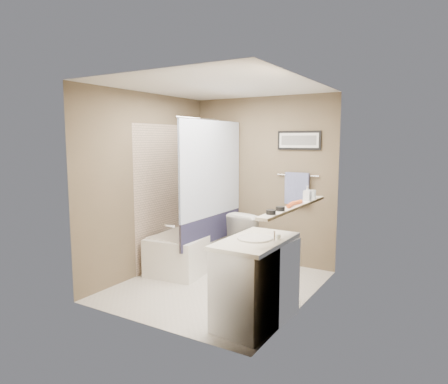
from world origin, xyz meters
The scene contains 34 objects.
ground centered at (0.00, 0.00, 0.00)m, with size 2.50×2.50×0.00m, color silver.
ceiling centered at (0.00, 0.00, 2.38)m, with size 2.20×2.50×0.04m, color white.
wall_back centered at (0.00, 1.23, 1.20)m, with size 2.20×0.04×2.40m, color brown.
wall_front centered at (0.00, -1.23, 1.20)m, with size 2.20×0.04×2.40m, color brown.
wall_left centered at (-1.08, 0.00, 1.20)m, with size 0.04×2.50×2.40m, color brown.
wall_right centered at (1.08, 0.00, 1.20)m, with size 0.04×2.50×2.40m, color brown.
tile_surround centered at (-1.09, 0.50, 1.00)m, with size 0.02×1.55×2.00m, color #C0A791.
curtain_rod centered at (-0.40, 0.50, 2.05)m, with size 0.02×0.02×1.55m, color silver.
curtain_upper centered at (-0.40, 0.50, 1.40)m, with size 0.03×1.45×1.28m, color white.
curtain_lower centered at (-0.40, 0.50, 0.58)m, with size 0.03×1.45×0.36m, color #252444.
mirror centered at (1.09, -0.15, 1.62)m, with size 0.02×1.60×1.00m, color silver.
shelf centered at (1.04, -0.15, 1.10)m, with size 0.12×1.60×0.03m, color silver.
towel_bar centered at (0.55, 1.22, 1.30)m, with size 0.02×0.02×0.60m, color silver.
towel centered at (0.55, 1.20, 1.12)m, with size 0.34×0.05×0.44m, color #97A4DD.
art_frame centered at (0.55, 1.23, 1.78)m, with size 0.62×0.03×0.26m, color black.
art_mat centered at (0.55, 1.22, 1.78)m, with size 0.56×0.00×0.20m, color white.
art_image centered at (0.55, 1.22, 1.78)m, with size 0.50×0.00×0.13m, color #595959.
door centered at (0.55, -1.24, 1.00)m, with size 0.80×0.02×2.00m, color silver.
door_handle centered at (0.22, -1.19, 1.00)m, with size 0.02×0.02×0.10m, color silver.
bathtub centered at (-0.75, 0.52, 0.25)m, with size 0.70×1.50×0.50m, color white.
tub_rim centered at (-0.75, 0.52, 0.50)m, with size 0.56×1.36×0.02m, color silver.
toilet centered at (0.07, 0.91, 0.40)m, with size 0.45×0.79×0.80m, color silver.
vanity centered at (0.85, -0.66, 0.40)m, with size 0.50×0.90×0.80m, color white.
countertop centered at (0.84, -0.66, 0.82)m, with size 0.54×0.96×0.04m, color beige.
sink_basin centered at (0.83, -0.66, 0.85)m, with size 0.34×0.34×0.01m, color silver.
faucet_spout centered at (1.03, -0.66, 0.89)m, with size 0.02×0.02×0.10m, color white.
faucet_knob centered at (1.03, -0.56, 0.87)m, with size 0.05×0.05×0.05m, color white.
candle_bowl_near centered at (1.04, -0.75, 1.14)m, with size 0.09×0.09×0.04m, color black.
candle_bowl_far centered at (1.04, -0.53, 1.14)m, with size 0.09×0.09×0.04m, color black.
hair_brush_front centered at (1.04, -0.27, 1.14)m, with size 0.04×0.04×0.22m, color #C6491B.
hair_brush_back centered at (1.04, -0.11, 1.14)m, with size 0.04×0.04×0.22m, color #D6551E.
pink_comb centered at (1.04, 0.00, 1.12)m, with size 0.03×0.16×0.01m, color #FD9AC4.
glass_jar centered at (1.04, 0.40, 1.17)m, with size 0.08×0.08×0.10m, color silver.
soap_bottle centered at (1.04, 0.23, 1.20)m, with size 0.07×0.08×0.17m, color #999999.
Camera 1 is at (2.50, -4.02, 1.78)m, focal length 32.00 mm.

